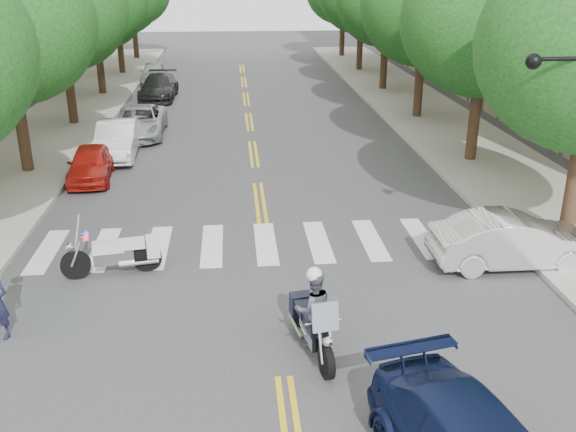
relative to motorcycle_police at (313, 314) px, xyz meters
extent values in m
plane|color=#38383A|center=(-0.67, -0.88, -0.87)|extent=(140.00, 140.00, 0.00)
cube|color=#9E9991|center=(-10.17, 21.12, -0.80)|extent=(5.00, 60.00, 0.15)
cube|color=#9E9991|center=(8.83, 21.12, -0.80)|extent=(5.00, 60.00, 0.15)
cylinder|color=#382316|center=(-9.47, 13.12, 0.79)|extent=(0.44, 0.44, 3.32)
ellipsoid|color=#124113|center=(-9.47, 13.12, 4.69)|extent=(6.40, 6.40, 5.76)
cylinder|color=#382316|center=(-9.47, 21.12, 0.79)|extent=(0.44, 0.44, 3.32)
ellipsoid|color=#124113|center=(-9.47, 21.12, 4.69)|extent=(6.40, 6.40, 5.76)
cylinder|color=#382316|center=(-9.47, 29.12, 0.79)|extent=(0.44, 0.44, 3.32)
ellipsoid|color=#124113|center=(-9.47, 29.12, 4.69)|extent=(6.40, 6.40, 5.76)
cylinder|color=#382316|center=(-9.47, 37.12, 0.79)|extent=(0.44, 0.44, 3.32)
cylinder|color=#382316|center=(-9.47, 45.12, 0.79)|extent=(0.44, 0.44, 3.32)
cylinder|color=#382316|center=(8.13, 5.12, 0.79)|extent=(0.44, 0.44, 3.32)
cylinder|color=#382316|center=(8.13, 13.12, 0.79)|extent=(0.44, 0.44, 3.32)
ellipsoid|color=#124113|center=(8.13, 13.12, 4.69)|extent=(6.40, 6.40, 5.76)
cylinder|color=#382316|center=(8.13, 21.12, 0.79)|extent=(0.44, 0.44, 3.32)
ellipsoid|color=#124113|center=(8.13, 21.12, 4.69)|extent=(6.40, 6.40, 5.76)
cylinder|color=#382316|center=(8.13, 29.12, 0.79)|extent=(0.44, 0.44, 3.32)
cylinder|color=#382316|center=(8.13, 37.12, 0.79)|extent=(0.44, 0.44, 3.32)
cylinder|color=#382316|center=(8.13, 45.12, 0.79)|extent=(0.44, 0.44, 3.32)
sphere|color=black|center=(5.23, 2.62, 4.68)|extent=(0.36, 0.36, 0.36)
cylinder|color=black|center=(0.16, -0.95, -0.51)|extent=(0.27, 0.74, 0.72)
cylinder|color=black|center=(-0.12, 0.73, -0.51)|extent=(0.31, 0.74, 0.72)
cube|color=silver|center=(0.01, -0.06, -0.40)|extent=(0.49, 1.00, 0.34)
cube|color=black|center=(0.03, -0.16, -0.13)|extent=(0.50, 0.80, 0.23)
cube|color=black|center=(-0.07, 0.41, -0.11)|extent=(0.52, 0.65, 0.17)
cube|color=black|center=(-0.15, 0.88, -0.24)|extent=(0.51, 0.39, 0.48)
cube|color=#8C99A5|center=(0.14, -0.81, 0.40)|extent=(0.55, 0.25, 0.58)
cube|color=red|center=(0.23, -0.61, 0.21)|extent=(0.12, 0.12, 0.08)
cube|color=#0C26E5|center=(-0.02, -0.65, 0.21)|extent=(0.12, 0.12, 0.08)
imported|color=#474C56|center=(0.01, -0.06, 0.15)|extent=(0.91, 0.76, 1.67)
sphere|color=silver|center=(0.01, -0.06, 0.94)|extent=(0.32, 0.32, 0.32)
cylinder|color=black|center=(-5.65, 3.83, -0.49)|extent=(0.78, 0.30, 0.77)
cylinder|color=black|center=(-3.88, 4.16, -0.49)|extent=(0.79, 0.34, 0.77)
cube|color=silver|center=(-4.71, 4.01, -0.37)|extent=(1.06, 0.54, 0.36)
cube|color=silver|center=(-4.82, 3.99, -0.09)|extent=(0.85, 0.54, 0.25)
cube|color=silver|center=(-4.21, 4.10, -0.06)|extent=(0.69, 0.56, 0.18)
cube|color=silver|center=(-3.72, 4.20, -0.20)|extent=(0.42, 0.55, 0.51)
cube|color=#8C99A5|center=(-5.51, 3.86, 0.48)|extent=(0.27, 0.58, 0.61)
cube|color=red|center=(-5.30, 3.76, 0.27)|extent=(0.13, 0.13, 0.09)
cube|color=#0C26E5|center=(-5.35, 4.03, 0.27)|extent=(0.13, 0.13, 0.09)
imported|color=silver|center=(5.83, 3.62, -0.16)|extent=(4.37, 1.54, 1.44)
imported|color=#AA1912|center=(-6.86, 12.12, -0.24)|extent=(1.78, 3.85, 1.28)
imported|color=silver|center=(-6.36, 15.22, -0.13)|extent=(1.73, 4.56, 1.48)
imported|color=gray|center=(-5.87, 18.62, -0.19)|extent=(2.34, 4.98, 1.38)
imported|color=black|center=(-5.87, 27.62, -0.15)|extent=(2.16, 5.03, 1.44)
imported|color=gray|center=(-6.75, 33.12, -0.16)|extent=(1.88, 4.25, 1.42)
camera|label=1|loc=(-1.51, -11.43, 6.71)|focal=40.00mm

